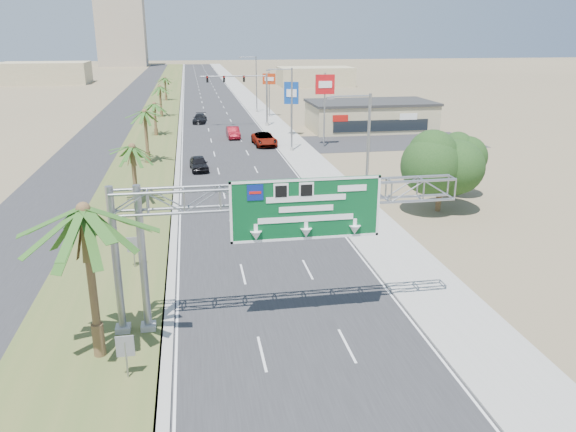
# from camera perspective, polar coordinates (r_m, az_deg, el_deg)

# --- Properties ---
(road) EXTENTS (12.00, 300.00, 0.02)m
(road) POSITION_cam_1_polar(r_m,az_deg,el_deg) (126.03, -7.86, 11.60)
(road) COLOR #28282B
(road) RESTS_ON ground
(sidewalk_right) EXTENTS (4.00, 300.00, 0.10)m
(sidewalk_right) POSITION_cam_1_polar(r_m,az_deg,el_deg) (126.62, -3.93, 11.77)
(sidewalk_right) COLOR #9E9B93
(sidewalk_right) RESTS_ON ground
(median_grass) EXTENTS (7.00, 300.00, 0.12)m
(median_grass) POSITION_cam_1_polar(r_m,az_deg,el_deg) (126.05, -12.49, 11.37)
(median_grass) COLOR #495C28
(median_grass) RESTS_ON ground
(opposing_road) EXTENTS (8.00, 300.00, 0.02)m
(opposing_road) POSITION_cam_1_polar(r_m,az_deg,el_deg) (126.54, -15.71, 11.13)
(opposing_road) COLOR #28282B
(opposing_road) RESTS_ON ground
(sign_gantry) EXTENTS (16.75, 1.24, 7.50)m
(sign_gantry) POSITION_cam_1_polar(r_m,az_deg,el_deg) (26.54, -1.65, 0.90)
(sign_gantry) COLOR gray
(sign_gantry) RESTS_ON ground
(palm_near) EXTENTS (5.70, 5.70, 8.35)m
(palm_near) POSITION_cam_1_polar(r_m,az_deg,el_deg) (24.62, -20.08, 0.52)
(palm_near) COLOR brown
(palm_near) RESTS_ON ground
(palm_row_b) EXTENTS (3.99, 3.99, 5.95)m
(palm_row_b) POSITION_cam_1_polar(r_m,az_deg,el_deg) (48.27, -15.56, 6.69)
(palm_row_b) COLOR brown
(palm_row_b) RESTS_ON ground
(palm_row_c) EXTENTS (3.99, 3.99, 6.75)m
(palm_row_c) POSITION_cam_1_polar(r_m,az_deg,el_deg) (63.89, -14.37, 10.14)
(palm_row_c) COLOR brown
(palm_row_c) RESTS_ON ground
(palm_row_d) EXTENTS (3.99, 3.99, 5.45)m
(palm_row_d) POSITION_cam_1_polar(r_m,az_deg,el_deg) (81.87, -13.45, 10.96)
(palm_row_d) COLOR brown
(palm_row_d) RESTS_ON ground
(palm_row_e) EXTENTS (3.99, 3.99, 6.15)m
(palm_row_e) POSITION_cam_1_polar(r_m,az_deg,el_deg) (100.68, -12.91, 12.63)
(palm_row_e) COLOR brown
(palm_row_e) RESTS_ON ground
(palm_row_f) EXTENTS (3.99, 3.99, 5.75)m
(palm_row_f) POSITION_cam_1_polar(r_m,az_deg,el_deg) (125.60, -12.40, 13.49)
(palm_row_f) COLOR brown
(palm_row_f) RESTS_ON ground
(streetlight_near) EXTENTS (3.27, 0.44, 10.00)m
(streetlight_near) POSITION_cam_1_polar(r_m,az_deg,el_deg) (40.12, 7.77, 4.66)
(streetlight_near) COLOR gray
(streetlight_near) RESTS_ON ground
(streetlight_mid) EXTENTS (3.27, 0.44, 10.00)m
(streetlight_mid) POSITION_cam_1_polar(r_m,az_deg,el_deg) (68.85, 0.22, 10.41)
(streetlight_mid) COLOR gray
(streetlight_mid) RESTS_ON ground
(streetlight_far) EXTENTS (3.27, 0.44, 10.00)m
(streetlight_far) POSITION_cam_1_polar(r_m,az_deg,el_deg) (104.27, -3.34, 13.00)
(streetlight_far) COLOR gray
(streetlight_far) RESTS_ON ground
(signal_mast) EXTENTS (10.28, 0.71, 8.00)m
(signal_mast) POSITION_cam_1_polar(r_m,az_deg,el_deg) (88.16, -3.50, 12.17)
(signal_mast) COLOR gray
(signal_mast) RESTS_ON ground
(store_building) EXTENTS (18.00, 10.00, 4.00)m
(store_building) POSITION_cam_1_polar(r_m,az_deg,el_deg) (86.26, 8.35, 9.98)
(store_building) COLOR tan
(store_building) RESTS_ON ground
(oak_near) EXTENTS (4.50, 4.50, 6.80)m
(oak_near) POSITION_cam_1_polar(r_m,az_deg,el_deg) (46.58, 15.40, 5.84)
(oak_near) COLOR brown
(oak_near) RESTS_ON ground
(oak_far) EXTENTS (3.50, 3.50, 5.60)m
(oak_far) POSITION_cam_1_polar(r_m,az_deg,el_deg) (51.53, 16.52, 6.07)
(oak_far) COLOR brown
(oak_far) RESTS_ON ground
(median_signback_a) EXTENTS (0.75, 0.08, 2.08)m
(median_signback_a) POSITION_cam_1_polar(r_m,az_deg,el_deg) (24.76, -16.19, -12.88)
(median_signback_a) COLOR gray
(median_signback_a) RESTS_ON ground
(median_signback_b) EXTENTS (0.75, 0.08, 2.08)m
(median_signback_b) POSITION_cam_1_polar(r_m,az_deg,el_deg) (35.64, -15.44, -3.03)
(median_signback_b) COLOR gray
(median_signback_b) RESTS_ON ground
(tower_distant) EXTENTS (20.00, 16.00, 35.00)m
(tower_distant) POSITION_cam_1_polar(r_m,az_deg,el_deg) (266.60, -16.61, 18.16)
(tower_distant) COLOR tan
(tower_distant) RESTS_ON ground
(building_distant_left) EXTENTS (24.00, 14.00, 6.00)m
(building_distant_left) POSITION_cam_1_polar(r_m,az_deg,el_deg) (180.09, -23.45, 13.19)
(building_distant_left) COLOR tan
(building_distant_left) RESTS_ON ground
(building_distant_right) EXTENTS (20.00, 12.00, 5.00)m
(building_distant_right) POSITION_cam_1_polar(r_m,az_deg,el_deg) (159.40, 2.79, 13.97)
(building_distant_right) COLOR tan
(building_distant_right) RESTS_ON ground
(car_left_lane) EXTENTS (2.12, 4.52, 1.50)m
(car_left_lane) POSITION_cam_1_polar(r_m,az_deg,el_deg) (60.36, -9.05, 5.28)
(car_left_lane) COLOR black
(car_left_lane) RESTS_ON ground
(car_mid_lane) EXTENTS (1.75, 4.72, 1.54)m
(car_mid_lane) POSITION_cam_1_polar(r_m,az_deg,el_deg) (78.94, -5.60, 8.43)
(car_mid_lane) COLOR maroon
(car_mid_lane) RESTS_ON ground
(car_right_lane) EXTENTS (2.98, 6.04, 1.65)m
(car_right_lane) POSITION_cam_1_polar(r_m,az_deg,el_deg) (73.27, -2.42, 7.80)
(car_right_lane) COLOR gray
(car_right_lane) RESTS_ON ground
(car_far) EXTENTS (2.59, 5.10, 1.42)m
(car_far) POSITION_cam_1_polar(r_m,az_deg,el_deg) (93.28, -8.96, 9.75)
(car_far) COLOR black
(car_far) RESTS_ON ground
(pole_sign_red_near) EXTENTS (2.40, 0.36, 9.23)m
(pole_sign_red_near) POSITION_cam_1_polar(r_m,az_deg,el_deg) (71.71, 3.77, 12.76)
(pole_sign_red_near) COLOR gray
(pole_sign_red_near) RESTS_ON ground
(pole_sign_blue) EXTENTS (2.00, 0.88, 7.71)m
(pole_sign_blue) POSITION_cam_1_polar(r_m,az_deg,el_deg) (79.38, 0.34, 12.17)
(pole_sign_blue) COLOR gray
(pole_sign_blue) RESTS_ON ground
(pole_sign_red_far) EXTENTS (2.21, 0.79, 7.55)m
(pole_sign_red_far) POSITION_cam_1_polar(r_m,az_deg,el_deg) (98.61, -1.93, 13.44)
(pole_sign_red_far) COLOR gray
(pole_sign_red_far) RESTS_ON ground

